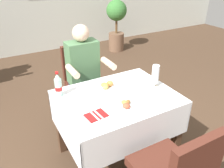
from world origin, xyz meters
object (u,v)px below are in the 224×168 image
seated_diner_far (85,72)px  plate_far_diner (105,87)px  cola_bottle_primary (58,85)px  main_dining_table (117,112)px  chair_far_diner_seat (84,80)px  potted_plant_corner (116,22)px  plate_near_camera (124,106)px  beer_glass_left (155,76)px  napkin_cutlery_set (96,115)px

seated_diner_far → plate_far_diner: bearing=-90.7°
plate_far_diner → cola_bottle_primary: size_ratio=0.97×
main_dining_table → chair_far_diner_seat: 0.81m
cola_bottle_primary → potted_plant_corner: bearing=50.8°
main_dining_table → plate_near_camera: (-0.04, -0.19, 0.19)m
plate_far_diner → potted_plant_corner: 3.18m
beer_glass_left → plate_near_camera: bearing=-158.9°
beer_glass_left → cola_bottle_primary: (-0.90, 0.29, -0.01)m
main_dining_table → potted_plant_corner: (1.66, 2.88, 0.08)m
plate_near_camera → plate_far_diner: bearing=88.1°
main_dining_table → plate_far_diner: size_ratio=4.57×
seated_diner_far → plate_near_camera: bearing=-91.2°
napkin_cutlery_set → main_dining_table: bearing=31.2°
beer_glass_left → cola_bottle_primary: cola_bottle_primary is taller
chair_far_diner_seat → potted_plant_corner: 2.65m
chair_far_diner_seat → beer_glass_left: beer_glass_left is taller
chair_far_diner_seat → napkin_cutlery_set: bearing=-107.2°
chair_far_diner_seat → plate_near_camera: (-0.04, -1.00, 0.21)m
cola_bottle_primary → napkin_cutlery_set: size_ratio=1.26×
chair_far_diner_seat → seated_diner_far: (-0.02, -0.11, 0.16)m
main_dining_table → plate_far_diner: plate_far_diner is taller
seated_diner_far → napkin_cutlery_set: size_ratio=6.49×
beer_glass_left → potted_plant_corner: potted_plant_corner is taller
main_dining_table → plate_near_camera: bearing=-102.2°
main_dining_table → napkin_cutlery_set: napkin_cutlery_set is taller
beer_glass_left → napkin_cutlery_set: (-0.73, -0.17, -0.11)m
napkin_cutlery_set → potted_plant_corner: bearing=57.3°
chair_far_diner_seat → potted_plant_corner: potted_plant_corner is taller
main_dining_table → napkin_cutlery_set: bearing=-148.8°
chair_far_diner_seat → plate_near_camera: 1.03m
chair_far_diner_seat → cola_bottle_primary: (-0.47, -0.54, 0.30)m
beer_glass_left → potted_plant_corner: 3.15m
seated_diner_far → beer_glass_left: (0.45, -0.71, 0.15)m
main_dining_table → seated_diner_far: seated_diner_far is taller
plate_near_camera → potted_plant_corner: size_ratio=0.22×
seated_diner_far → plate_near_camera: size_ratio=5.10×
chair_far_diner_seat → beer_glass_left: bearing=-62.6°
chair_far_diner_seat → main_dining_table: bearing=-90.0°
seated_diner_far → chair_far_diner_seat: bearing=78.3°
main_dining_table → seated_diner_far: size_ratio=0.86×
plate_far_diner → cola_bottle_primary: cola_bottle_primary is taller
cola_bottle_primary → napkin_cutlery_set: bearing=-70.6°
plate_near_camera → napkin_cutlery_set: 0.27m
cola_bottle_primary → napkin_cutlery_set: cola_bottle_primary is taller
main_dining_table → chair_far_diner_seat: size_ratio=1.12×
beer_glass_left → napkin_cutlery_set: size_ratio=1.16×
chair_far_diner_seat → seated_diner_far: seated_diner_far is taller
potted_plant_corner → plate_far_diner: bearing=-122.0°
main_dining_table → chair_far_diner_seat: (-0.00, 0.81, -0.02)m
cola_bottle_primary → plate_near_camera: bearing=-47.5°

